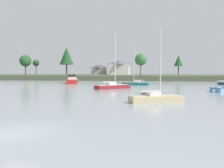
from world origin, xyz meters
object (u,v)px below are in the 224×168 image
Objects in this scene: mooring_buoy_green at (44,82)px; mooring_buoy_orange at (30,84)px; mooring_buoy_yellow at (75,82)px; cruiser_red at (73,81)px; cruiser_skyblue at (223,89)px; sailboat_teal at (136,84)px; sailboat_maroon at (113,87)px; sailboat_sand at (156,101)px; dinghy_grey at (149,94)px.

mooring_buoy_orange is (0.20, -9.47, 0.00)m from mooring_buoy_green.
mooring_buoy_green is at bearing -139.99° from mooring_buoy_yellow.
cruiser_skyblue is at bearing -35.12° from cruiser_red.
cruiser_red is 12.75m from mooring_buoy_orange.
cruiser_red is at bearing 144.88° from cruiser_skyblue.
cruiser_skyblue is 0.64× the size of sailboat_teal.
mooring_buoy_green is at bearing 138.50° from sailboat_maroon.
sailboat_sand is at bearing -68.44° from sailboat_maroon.
dinghy_grey is 6.61× the size of mooring_buoy_green.
dinghy_grey reaches higher than mooring_buoy_orange.
cruiser_skyblue is 0.73× the size of sailboat_sand.
sailboat_teal is 18.63× the size of mooring_buoy_orange.
sailboat_maroon is 3.20× the size of dinghy_grey.
mooring_buoy_yellow is at bearing 138.61° from cruiser_skyblue.
sailboat_teal is 18.77× the size of mooring_buoy_green.
sailboat_maroon is at bearing 120.03° from dinghy_grey.
sailboat_sand is 36.31m from sailboat_teal.
cruiser_red is 41.88m from dinghy_grey.
mooring_buoy_green is (-29.89, 8.31, -0.13)m from sailboat_teal.
sailboat_maroon is 1.13× the size of sailboat_teal.
mooring_buoy_orange is at bearing -115.91° from mooring_buoy_yellow.
dinghy_grey is 28.10m from sailboat_teal.
mooring_buoy_green is at bearing 164.46° from sailboat_teal.
cruiser_skyblue is 1.80× the size of dinghy_grey.
mooring_buoy_orange is (-33.38, 26.70, -0.06)m from dinghy_grey.
mooring_buoy_yellow is at bearing 103.71° from cruiser_red.
mooring_buoy_orange is (-7.90, -16.27, 0.00)m from mooring_buoy_yellow.
cruiser_skyblue is 21.09m from sailboat_sand.
mooring_buoy_orange is (-9.92, -7.99, -0.69)m from cruiser_red.
mooring_buoy_green is (-10.12, 1.48, -0.69)m from cruiser_red.
sailboat_maroon is at bearing 111.56° from sailboat_sand.
sailboat_teal is (-3.69, 27.86, 0.07)m from dinghy_grey.
sailboat_teal is 31.03m from mooring_buoy_green.
cruiser_skyblue is 49.66m from mooring_buoy_orange.
cruiser_red is 2.91× the size of dinghy_grey.
cruiser_red is at bearing -8.32° from mooring_buoy_green.
mooring_buoy_yellow is 0.95× the size of mooring_buoy_orange.
sailboat_sand is 8.21m from dinghy_grey.
sailboat_teal reaches higher than cruiser_red.
sailboat_sand is 16.94× the size of mooring_buoy_yellow.
dinghy_grey is at bearing -47.12° from mooring_buoy_green.
mooring_buoy_orange is at bearing 152.35° from sailboat_maroon.
cruiser_red reaches higher than mooring_buoy_green.
dinghy_grey is 49.95m from mooring_buoy_yellow.
mooring_buoy_yellow is (-17.85, 29.75, -0.16)m from sailboat_maroon.
sailboat_sand is 22.99m from sailboat_maroon.
sailboat_teal is at bearing 2.23° from mooring_buoy_orange.
sailboat_sand reaches higher than mooring_buoy_yellow.
cruiser_skyblue reaches higher than dinghy_grey.
sailboat_sand is at bearing -62.79° from mooring_buoy_yellow.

